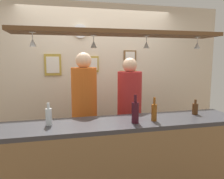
{
  "coord_description": "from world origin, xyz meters",
  "views": [
    {
      "loc": [
        -0.64,
        -2.55,
        1.7
      ],
      "look_at": [
        0.0,
        0.1,
        1.31
      ],
      "focal_mm": 35.13,
      "sensor_mm": 36.0,
      "label": 1
    }
  ],
  "objects_px": {
    "picture_frame_caricature": "(53,65)",
    "picture_frame_upper_small": "(130,56)",
    "bottle_wine_dark_red": "(135,112)",
    "picture_frame_lower_pair": "(128,76)",
    "bottle_beer_amber_tall": "(154,112)",
    "bottle_beer_brown_stubby": "(195,109)",
    "wall_clock": "(80,31)",
    "person_right_red_shirt": "(129,106)",
    "picture_frame_crest": "(93,64)",
    "person_left_orange_shirt": "(84,105)",
    "bottle_soda_clear": "(49,116)"
  },
  "relations": [
    {
      "from": "picture_frame_upper_small",
      "to": "bottle_beer_amber_tall",
      "type": "bearing_deg",
      "value": -97.86
    },
    {
      "from": "person_right_red_shirt",
      "to": "bottle_beer_brown_stubby",
      "type": "height_order",
      "value": "person_right_red_shirt"
    },
    {
      "from": "person_left_orange_shirt",
      "to": "bottle_soda_clear",
      "type": "xyz_separation_m",
      "value": [
        -0.43,
        -0.66,
        0.04
      ]
    },
    {
      "from": "bottle_soda_clear",
      "to": "person_right_red_shirt",
      "type": "bearing_deg",
      "value": 31.47
    },
    {
      "from": "bottle_beer_amber_tall",
      "to": "picture_frame_caricature",
      "type": "bearing_deg",
      "value": 126.19
    },
    {
      "from": "picture_frame_upper_small",
      "to": "wall_clock",
      "type": "bearing_deg",
      "value": -179.57
    },
    {
      "from": "person_left_orange_shirt",
      "to": "bottle_beer_brown_stubby",
      "type": "relative_size",
      "value": 9.89
    },
    {
      "from": "picture_frame_crest",
      "to": "wall_clock",
      "type": "height_order",
      "value": "wall_clock"
    },
    {
      "from": "bottle_wine_dark_red",
      "to": "picture_frame_upper_small",
      "type": "xyz_separation_m",
      "value": [
        0.43,
        1.5,
        0.6
      ]
    },
    {
      "from": "bottle_beer_brown_stubby",
      "to": "bottle_beer_amber_tall",
      "type": "distance_m",
      "value": 0.62
    },
    {
      "from": "bottle_wine_dark_red",
      "to": "picture_frame_lower_pair",
      "type": "distance_m",
      "value": 1.58
    },
    {
      "from": "picture_frame_caricature",
      "to": "wall_clock",
      "type": "bearing_deg",
      "value": -0.81
    },
    {
      "from": "picture_frame_upper_small",
      "to": "wall_clock",
      "type": "xyz_separation_m",
      "value": [
        -0.84,
        -0.01,
        0.38
      ]
    },
    {
      "from": "bottle_wine_dark_red",
      "to": "bottle_beer_amber_tall",
      "type": "distance_m",
      "value": 0.23
    },
    {
      "from": "bottle_wine_dark_red",
      "to": "bottle_soda_clear",
      "type": "height_order",
      "value": "bottle_wine_dark_red"
    },
    {
      "from": "bottle_beer_amber_tall",
      "to": "picture_frame_caricature",
      "type": "distance_m",
      "value": 1.89
    },
    {
      "from": "bottle_beer_brown_stubby",
      "to": "wall_clock",
      "type": "bearing_deg",
      "value": 133.15
    },
    {
      "from": "person_left_orange_shirt",
      "to": "picture_frame_caricature",
      "type": "bearing_deg",
      "value": 119.99
    },
    {
      "from": "person_left_orange_shirt",
      "to": "bottle_beer_amber_tall",
      "type": "relative_size",
      "value": 6.85
    },
    {
      "from": "picture_frame_lower_pair",
      "to": "picture_frame_caricature",
      "type": "bearing_deg",
      "value": 180.0
    },
    {
      "from": "bottle_beer_amber_tall",
      "to": "picture_frame_upper_small",
      "type": "bearing_deg",
      "value": 82.14
    },
    {
      "from": "person_right_red_shirt",
      "to": "picture_frame_lower_pair",
      "type": "height_order",
      "value": "person_right_red_shirt"
    },
    {
      "from": "person_left_orange_shirt",
      "to": "bottle_beer_amber_tall",
      "type": "height_order",
      "value": "person_left_orange_shirt"
    },
    {
      "from": "bottle_soda_clear",
      "to": "bottle_beer_brown_stubby",
      "type": "bearing_deg",
      "value": 1.3
    },
    {
      "from": "person_left_orange_shirt",
      "to": "person_right_red_shirt",
      "type": "xyz_separation_m",
      "value": [
        0.64,
        0.0,
        -0.05
      ]
    },
    {
      "from": "wall_clock",
      "to": "picture_frame_crest",
      "type": "bearing_deg",
      "value": 1.76
    },
    {
      "from": "picture_frame_upper_small",
      "to": "bottle_wine_dark_red",
      "type": "bearing_deg",
      "value": -105.96
    },
    {
      "from": "bottle_beer_brown_stubby",
      "to": "picture_frame_crest",
      "type": "bearing_deg",
      "value": 127.98
    },
    {
      "from": "bottle_beer_brown_stubby",
      "to": "picture_frame_caricature",
      "type": "bearing_deg",
      "value": 141.7
    },
    {
      "from": "bottle_beer_amber_tall",
      "to": "picture_frame_crest",
      "type": "height_order",
      "value": "picture_frame_crest"
    },
    {
      "from": "picture_frame_upper_small",
      "to": "wall_clock",
      "type": "relative_size",
      "value": 1.0
    },
    {
      "from": "picture_frame_caricature",
      "to": "person_left_orange_shirt",
      "type": "bearing_deg",
      "value": -60.01
    },
    {
      "from": "person_left_orange_shirt",
      "to": "picture_frame_lower_pair",
      "type": "height_order",
      "value": "person_left_orange_shirt"
    },
    {
      "from": "bottle_wine_dark_red",
      "to": "wall_clock",
      "type": "height_order",
      "value": "wall_clock"
    },
    {
      "from": "bottle_beer_amber_tall",
      "to": "bottle_wine_dark_red",
      "type": "bearing_deg",
      "value": -172.87
    },
    {
      "from": "bottle_soda_clear",
      "to": "picture_frame_caricature",
      "type": "xyz_separation_m",
      "value": [
        0.02,
        1.37,
        0.48
      ]
    },
    {
      "from": "bottle_beer_amber_tall",
      "to": "picture_frame_lower_pair",
      "type": "xyz_separation_m",
      "value": [
        0.18,
        1.47,
        0.27
      ]
    },
    {
      "from": "picture_frame_caricature",
      "to": "person_right_red_shirt",
      "type": "bearing_deg",
      "value": -34.18
    },
    {
      "from": "person_right_red_shirt",
      "to": "picture_frame_lower_pair",
      "type": "relative_size",
      "value": 5.7
    },
    {
      "from": "person_left_orange_shirt",
      "to": "picture_frame_upper_small",
      "type": "relative_size",
      "value": 8.09
    },
    {
      "from": "person_left_orange_shirt",
      "to": "bottle_wine_dark_red",
      "type": "xyz_separation_m",
      "value": [
        0.44,
        -0.79,
        0.07
      ]
    },
    {
      "from": "picture_frame_crest",
      "to": "person_right_red_shirt",
      "type": "bearing_deg",
      "value": -60.47
    },
    {
      "from": "picture_frame_crest",
      "to": "wall_clock",
      "type": "relative_size",
      "value": 1.18
    },
    {
      "from": "person_right_red_shirt",
      "to": "picture_frame_crest",
      "type": "xyz_separation_m",
      "value": [
        -0.4,
        0.71,
        0.58
      ]
    },
    {
      "from": "picture_frame_caricature",
      "to": "picture_frame_upper_small",
      "type": "distance_m",
      "value": 1.29
    },
    {
      "from": "person_right_red_shirt",
      "to": "bottle_wine_dark_red",
      "type": "xyz_separation_m",
      "value": [
        -0.2,
        -0.79,
        0.11
      ]
    },
    {
      "from": "picture_frame_lower_pair",
      "to": "wall_clock",
      "type": "relative_size",
      "value": 1.36
    },
    {
      "from": "wall_clock",
      "to": "bottle_wine_dark_red",
      "type": "bearing_deg",
      "value": -74.69
    },
    {
      "from": "bottle_beer_amber_tall",
      "to": "wall_clock",
      "type": "xyz_separation_m",
      "value": [
        -0.64,
        1.47,
        1.0
      ]
    },
    {
      "from": "bottle_soda_clear",
      "to": "picture_frame_upper_small",
      "type": "distance_m",
      "value": 1.99
    }
  ]
}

